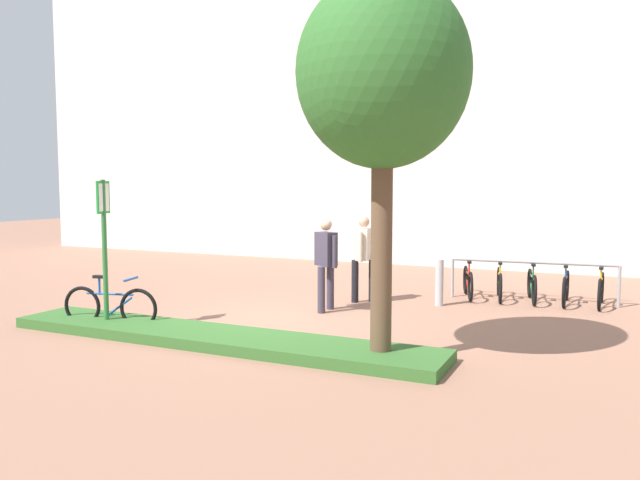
# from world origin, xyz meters

# --- Properties ---
(ground_plane) EXTENTS (60.00, 60.00, 0.00)m
(ground_plane) POSITION_xyz_m (0.00, 0.00, 0.00)
(ground_plane) COLOR #936651
(building_facade) EXTENTS (28.00, 1.20, 10.00)m
(building_facade) POSITION_xyz_m (0.00, 8.75, 5.00)
(building_facade) COLOR silver
(building_facade) RESTS_ON ground
(planter_strip) EXTENTS (7.00, 1.10, 0.16)m
(planter_strip) POSITION_xyz_m (-0.15, -1.72, 0.08)
(planter_strip) COLOR #336028
(planter_strip) RESTS_ON ground
(tree_sidewalk) EXTENTS (2.23, 2.23, 4.99)m
(tree_sidewalk) POSITION_xyz_m (2.44, -1.62, 3.72)
(tree_sidewalk) COLOR brown
(tree_sidewalk) RESTS_ON ground
(parking_sign_post) EXTENTS (0.12, 0.36, 2.42)m
(parking_sign_post) POSITION_xyz_m (-2.22, -1.72, 1.58)
(parking_sign_post) COLOR #2D7238
(parking_sign_post) RESTS_ON ground
(bike_at_sign) EXTENTS (1.65, 0.51, 0.86)m
(bike_at_sign) POSITION_xyz_m (-2.27, -1.58, 0.35)
(bike_at_sign) COLOR black
(bike_at_sign) RESTS_ON ground
(bike_rack_cluster) EXTENTS (3.20, 1.65, 0.83)m
(bike_rack_cluster) POSITION_xyz_m (3.76, 3.70, 0.35)
(bike_rack_cluster) COLOR #99999E
(bike_rack_cluster) RESTS_ON ground
(bollard_steel) EXTENTS (0.16, 0.16, 0.90)m
(bollard_steel) POSITION_xyz_m (2.18, 2.51, 0.45)
(bollard_steel) COLOR #ADADB2
(bollard_steel) RESTS_ON ground
(person_casual_tan) EXTENTS (0.42, 0.61, 1.72)m
(person_casual_tan) POSITION_xyz_m (0.71, 2.24, 0.98)
(person_casual_tan) COLOR black
(person_casual_tan) RESTS_ON ground
(person_suited_dark) EXTENTS (0.55, 0.53, 1.72)m
(person_suited_dark) POSITION_xyz_m (0.40, 1.11, 0.98)
(person_suited_dark) COLOR #383342
(person_suited_dark) RESTS_ON ground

